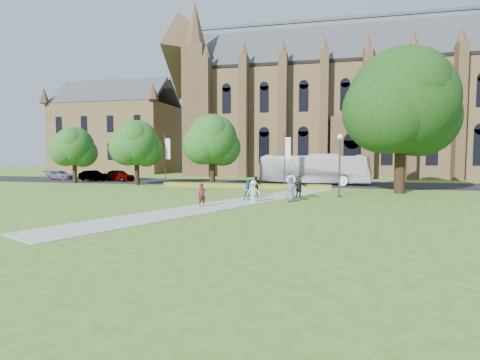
% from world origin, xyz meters
% --- Properties ---
extents(ground, '(160.00, 160.00, 0.00)m').
position_xyz_m(ground, '(0.00, 0.00, 0.00)').
color(ground, '#446A1F').
rests_on(ground, ground).
extents(road, '(160.00, 10.00, 0.02)m').
position_xyz_m(road, '(0.00, 20.00, 0.01)').
color(road, black).
rests_on(road, ground).
extents(footpath, '(15.58, 28.54, 0.04)m').
position_xyz_m(footpath, '(0.00, 1.00, 0.02)').
color(footpath, '#B2B2A8').
rests_on(footpath, ground).
extents(flower_hedge, '(18.00, 1.40, 0.45)m').
position_xyz_m(flower_hedge, '(-2.00, 13.20, 0.23)').
color(flower_hedge, '#AA8C22').
rests_on(flower_hedge, ground).
extents(cathedral, '(52.60, 18.25, 28.00)m').
position_xyz_m(cathedral, '(10.00, 39.73, 12.98)').
color(cathedral, brown).
rests_on(cathedral, ground).
extents(building_west, '(22.00, 14.00, 18.30)m').
position_xyz_m(building_west, '(-34.00, 42.00, 9.21)').
color(building_west, brown).
rests_on(building_west, ground).
extents(streetlamp, '(0.44, 0.44, 5.24)m').
position_xyz_m(streetlamp, '(7.50, 6.50, 3.30)').
color(streetlamp, '#38383D').
rests_on(streetlamp, ground).
extents(large_tree, '(9.60, 9.60, 13.20)m').
position_xyz_m(large_tree, '(13.00, 11.00, 8.37)').
color(large_tree, '#332114').
rests_on(large_tree, ground).
extents(street_tree_0, '(5.20, 5.20, 7.50)m').
position_xyz_m(street_tree_0, '(-15.00, 14.00, 4.87)').
color(street_tree_0, '#332114').
rests_on(street_tree_0, ground).
extents(street_tree_1, '(5.60, 5.60, 8.05)m').
position_xyz_m(street_tree_1, '(-6.00, 14.50, 5.22)').
color(street_tree_1, '#332114').
rests_on(street_tree_1, ground).
extents(street_tree_2, '(4.80, 4.80, 6.95)m').
position_xyz_m(street_tree_2, '(-24.00, 15.00, 4.53)').
color(street_tree_2, '#332114').
rests_on(street_tree_2, ground).
extents(banner_pole_0, '(0.70, 0.10, 6.00)m').
position_xyz_m(banner_pole_0, '(2.11, 15.20, 3.39)').
color(banner_pole_0, '#38383D').
rests_on(banner_pole_0, ground).
extents(banner_pole_1, '(0.70, 0.10, 6.00)m').
position_xyz_m(banner_pole_1, '(-11.89, 15.20, 3.39)').
color(banner_pole_1, '#38383D').
rests_on(banner_pole_1, ground).
extents(tour_coach, '(13.24, 4.66, 3.61)m').
position_xyz_m(tour_coach, '(5.08, 19.68, 1.82)').
color(tour_coach, white).
rests_on(tour_coach, road).
extents(car_0, '(4.79, 2.95, 1.52)m').
position_xyz_m(car_0, '(-20.39, 19.10, 0.78)').
color(car_0, gray).
rests_on(car_0, road).
extents(car_1, '(4.41, 2.45, 1.38)m').
position_xyz_m(car_1, '(-23.94, 18.66, 0.71)').
color(car_1, gray).
rests_on(car_1, road).
extents(car_2, '(4.35, 1.99, 1.23)m').
position_xyz_m(car_2, '(-30.23, 20.08, 0.64)').
color(car_2, gray).
rests_on(car_2, road).
extents(pedestrian_0, '(0.68, 0.65, 1.57)m').
position_xyz_m(pedestrian_0, '(-1.81, -1.55, 0.83)').
color(pedestrian_0, maroon).
rests_on(pedestrian_0, footpath).
extents(pedestrian_1, '(0.99, 0.99, 1.62)m').
position_xyz_m(pedestrian_1, '(0.56, 2.56, 0.85)').
color(pedestrian_1, '#1B6A8A').
rests_on(pedestrian_1, footpath).
extents(pedestrian_2, '(1.21, 1.07, 1.63)m').
position_xyz_m(pedestrian_2, '(1.20, 1.33, 0.85)').
color(pedestrian_2, silver).
rests_on(pedestrian_2, footpath).
extents(pedestrian_3, '(1.09, 0.89, 1.74)m').
position_xyz_m(pedestrian_3, '(0.72, 4.89, 0.91)').
color(pedestrian_3, black).
rests_on(pedestrian_3, footpath).
extents(pedestrian_4, '(0.92, 0.61, 1.86)m').
position_xyz_m(pedestrian_4, '(3.83, 2.55, 0.97)').
color(pedestrian_4, slate).
rests_on(pedestrian_4, footpath).
extents(pedestrian_5, '(1.49, 1.65, 1.83)m').
position_xyz_m(pedestrian_5, '(4.27, 5.03, 0.95)').
color(pedestrian_5, '#23262B').
rests_on(pedestrian_5, footpath).
extents(parasol, '(0.92, 0.92, 0.66)m').
position_xyz_m(parasol, '(4.01, 2.65, 2.23)').
color(parasol, '#DB9BB3').
rests_on(parasol, pedestrian_4).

